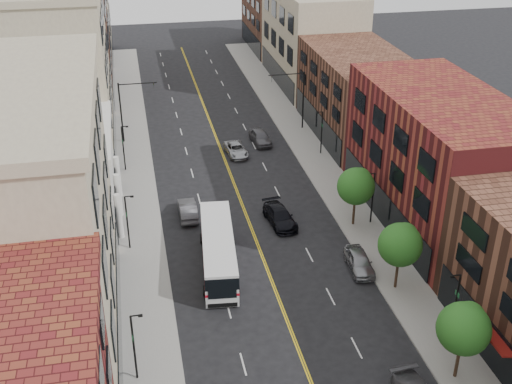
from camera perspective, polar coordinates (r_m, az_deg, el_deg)
sidewalk_left at (r=66.43m, az=-10.55°, el=0.16°), size 4.00×110.00×0.15m
sidewalk_right at (r=69.30m, az=6.16°, el=1.69°), size 4.00×110.00×0.15m
bldg_l_tanoffice at (r=43.43m, az=-19.68°, el=-3.32°), size 10.00×22.00×18.00m
bldg_l_white at (r=61.54m, az=-17.22°, el=1.12°), size 10.00×14.00×8.00m
bldg_l_far_a at (r=75.63m, az=-16.89°, el=10.16°), size 10.00×20.00×18.00m
bldg_l_far_b at (r=95.26m, az=-16.03°, el=12.78°), size 10.00×20.00×15.00m
bldg_r_mid at (r=60.21m, az=15.92°, el=2.82°), size 10.00×22.00×12.00m
bldg_r_far_a at (r=78.37m, az=9.11°, el=8.51°), size 10.00×20.00×10.00m
bldg_r_far_b at (r=96.93m, az=4.91°, el=13.65°), size 10.00×22.00×14.00m
bldg_r_far_c at (r=116.09m, az=2.07°, el=15.29°), size 10.00×18.00×11.00m
tree_r_1 at (r=42.93m, az=18.05°, el=-11.32°), size 3.40×3.40×5.59m
tree_r_2 at (r=50.10m, az=12.76°, el=-4.46°), size 3.40×3.40×5.59m
tree_r_3 at (r=58.11m, az=8.94°, el=0.62°), size 3.40×3.40×5.59m
lamp_l_1 at (r=42.17m, az=-10.76°, el=-13.11°), size 0.81×0.55×5.05m
lamp_l_2 at (r=55.38m, az=-11.35°, el=-2.40°), size 0.81×0.55×5.05m
lamp_l_3 at (r=69.76m, az=-11.69°, el=4.05°), size 0.81×0.55×5.05m
lamp_r_1 at (r=46.96m, az=17.30°, el=-9.23°), size 0.81×0.55×5.05m
lamp_r_2 at (r=59.10m, az=10.30°, el=-0.27°), size 0.81×0.55×5.05m
lamp_r_3 at (r=72.76m, az=5.83°, el=5.49°), size 0.81×0.55×5.05m
signal_mast_left at (r=76.61m, az=-11.42°, el=7.58°), size 4.49×0.18×7.20m
signal_mast_right at (r=79.18m, az=3.72°, el=8.72°), size 4.49×0.18×7.20m
city_bus at (r=52.74m, az=-3.38°, el=-5.04°), size 3.68×11.86×3.00m
car_parked_far at (r=53.51m, az=9.17°, el=-6.12°), size 2.08×4.59×1.53m
car_lane_behind at (r=60.64m, az=-6.08°, el=-1.58°), size 1.64×4.60×1.51m
car_lane_a at (r=59.24m, az=2.13°, el=-2.19°), size 2.71×5.40×1.51m
car_lane_b at (r=73.21m, az=-1.78°, el=3.80°), size 2.49×4.80×1.29m
car_lane_c at (r=76.17m, az=0.38°, el=4.91°), size 2.30×4.84×1.60m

